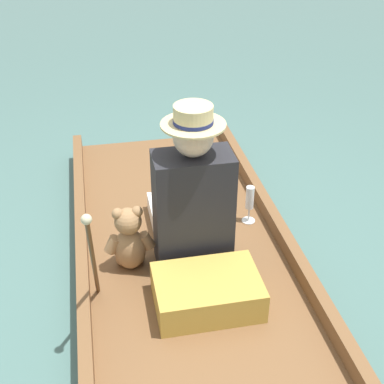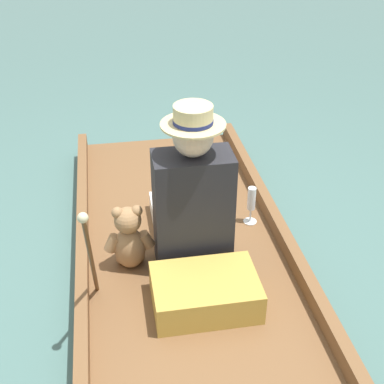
{
  "view_description": "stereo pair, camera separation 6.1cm",
  "coord_description": "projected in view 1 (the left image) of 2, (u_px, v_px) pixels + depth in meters",
  "views": [
    {
      "loc": [
        -0.41,
        -2.19,
        1.94
      ],
      "look_at": [
        0.03,
        0.03,
        0.52
      ],
      "focal_mm": 50.0,
      "sensor_mm": 36.0,
      "label": 1
    },
    {
      "loc": [
        -0.35,
        -2.2,
        1.94
      ],
      "look_at": [
        0.03,
        0.03,
        0.52
      ],
      "focal_mm": 50.0,
      "sensor_mm": 36.0,
      "label": 2
    }
  ],
  "objects": [
    {
      "name": "ground_plane",
      "position": [
        188.0,
        275.0,
        2.92
      ],
      "size": [
        16.0,
        16.0,
        0.0
      ],
      "primitive_type": "plane",
      "color": "#476B66"
    },
    {
      "name": "punt_boat",
      "position": [
        188.0,
        267.0,
        2.89
      ],
      "size": [
        1.17,
        2.95,
        0.19
      ],
      "color": "brown",
      "rests_on": "ground_plane"
    },
    {
      "name": "seat_cushion",
      "position": [
        207.0,
        292.0,
        2.55
      ],
      "size": [
        0.5,
        0.35,
        0.16
      ],
      "color": "#B7933D",
      "rests_on": "punt_boat"
    },
    {
      "name": "wine_glass",
      "position": [
        250.0,
        200.0,
        3.11
      ],
      "size": [
        0.08,
        0.08,
        0.24
      ],
      "color": "silver",
      "rests_on": "punt_boat"
    },
    {
      "name": "walking_cane",
      "position": [
        92.0,
        252.0,
        2.29
      ],
      "size": [
        0.04,
        0.36,
        0.69
      ],
      "color": "brown",
      "rests_on": "punt_boat"
    },
    {
      "name": "teddy_bear",
      "position": [
        129.0,
        240.0,
        2.74
      ],
      "size": [
        0.27,
        0.16,
        0.38
      ],
      "color": "#9E754C",
      "rests_on": "punt_boat"
    },
    {
      "name": "seated_person",
      "position": [
        191.0,
        203.0,
        2.75
      ],
      "size": [
        0.39,
        0.71,
        0.89
      ],
      "rotation": [
        0.0,
        0.0,
        0.17
      ],
      "color": "white",
      "rests_on": "punt_boat"
    }
  ]
}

